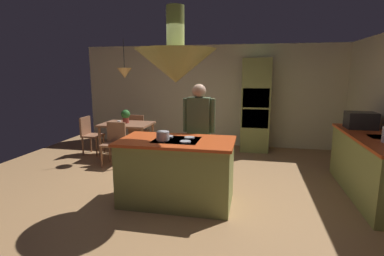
{
  "coord_description": "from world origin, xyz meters",
  "views": [
    {
      "loc": [
        1.05,
        -4.15,
        1.88
      ],
      "look_at": [
        0.1,
        0.4,
        1.0
      ],
      "focal_mm": 27.69,
      "sensor_mm": 36.0,
      "label": 1
    }
  ],
  "objects_px": {
    "oven_tower": "(256,105)",
    "chair_by_back_wall": "(138,129)",
    "kitchen_island": "(177,171)",
    "cup_on_table": "(119,123)",
    "chair_facing_island": "(115,141)",
    "cooking_pot_on_cooktop": "(163,136)",
    "microwave_on_counter": "(361,120)",
    "person_at_island": "(199,128)",
    "chair_at_corner": "(90,133)",
    "dining_table": "(127,128)",
    "potted_plant_on_table": "(126,116)"
  },
  "relations": [
    {
      "from": "potted_plant_on_table",
      "to": "dining_table",
      "type": "bearing_deg",
      "value": -32.42
    },
    {
      "from": "microwave_on_counter",
      "to": "chair_by_back_wall",
      "type": "bearing_deg",
      "value": 164.45
    },
    {
      "from": "chair_at_corner",
      "to": "chair_by_back_wall",
      "type": "bearing_deg",
      "value": -56.06
    },
    {
      "from": "oven_tower",
      "to": "chair_by_back_wall",
      "type": "relative_size",
      "value": 2.53
    },
    {
      "from": "cup_on_table",
      "to": "oven_tower",
      "type": "bearing_deg",
      "value": 24.97
    },
    {
      "from": "cooking_pot_on_cooktop",
      "to": "microwave_on_counter",
      "type": "bearing_deg",
      "value": 27.93
    },
    {
      "from": "potted_plant_on_table",
      "to": "chair_by_back_wall",
      "type": "bearing_deg",
      "value": 87.56
    },
    {
      "from": "chair_at_corner",
      "to": "potted_plant_on_table",
      "type": "xyz_separation_m",
      "value": [
        0.9,
        0.02,
        0.42
      ]
    },
    {
      "from": "chair_by_back_wall",
      "to": "cooking_pot_on_cooktop",
      "type": "height_order",
      "value": "cooking_pot_on_cooktop"
    },
    {
      "from": "oven_tower",
      "to": "cooking_pot_on_cooktop",
      "type": "distance_m",
      "value": 3.6
    },
    {
      "from": "kitchen_island",
      "to": "dining_table",
      "type": "relative_size",
      "value": 1.49
    },
    {
      "from": "person_at_island",
      "to": "chair_facing_island",
      "type": "distance_m",
      "value": 2.09
    },
    {
      "from": "kitchen_island",
      "to": "chair_facing_island",
      "type": "xyz_separation_m",
      "value": [
        -1.7,
        1.48,
        0.03
      ]
    },
    {
      "from": "chair_by_back_wall",
      "to": "microwave_on_counter",
      "type": "distance_m",
      "value": 4.75
    },
    {
      "from": "cup_on_table",
      "to": "dining_table",
      "type": "bearing_deg",
      "value": 66.57
    },
    {
      "from": "chair_facing_island",
      "to": "chair_by_back_wall",
      "type": "xyz_separation_m",
      "value": [
        0.0,
        1.25,
        0.0
      ]
    },
    {
      "from": "chair_by_back_wall",
      "to": "cooking_pot_on_cooktop",
      "type": "relative_size",
      "value": 4.83
    },
    {
      "from": "chair_at_corner",
      "to": "microwave_on_counter",
      "type": "height_order",
      "value": "microwave_on_counter"
    },
    {
      "from": "chair_by_back_wall",
      "to": "potted_plant_on_table",
      "type": "height_order",
      "value": "potted_plant_on_table"
    },
    {
      "from": "chair_facing_island",
      "to": "chair_by_back_wall",
      "type": "bearing_deg",
      "value": 90.0
    },
    {
      "from": "dining_table",
      "to": "chair_by_back_wall",
      "type": "xyz_separation_m",
      "value": [
        0.0,
        0.62,
        -0.15
      ]
    },
    {
      "from": "dining_table",
      "to": "microwave_on_counter",
      "type": "height_order",
      "value": "microwave_on_counter"
    },
    {
      "from": "dining_table",
      "to": "chair_by_back_wall",
      "type": "bearing_deg",
      "value": 90.0
    },
    {
      "from": "kitchen_island",
      "to": "dining_table",
      "type": "bearing_deg",
      "value": 128.99
    },
    {
      "from": "dining_table",
      "to": "cooking_pot_on_cooktop",
      "type": "relative_size",
      "value": 6.08
    },
    {
      "from": "kitchen_island",
      "to": "cup_on_table",
      "type": "bearing_deg",
      "value": 133.26
    },
    {
      "from": "oven_tower",
      "to": "chair_facing_island",
      "type": "distance_m",
      "value": 3.36
    },
    {
      "from": "oven_tower",
      "to": "chair_facing_island",
      "type": "relative_size",
      "value": 2.53
    },
    {
      "from": "cup_on_table",
      "to": "microwave_on_counter",
      "type": "distance_m",
      "value": 4.66
    },
    {
      "from": "dining_table",
      "to": "person_at_island",
      "type": "height_order",
      "value": "person_at_island"
    },
    {
      "from": "person_at_island",
      "to": "cup_on_table",
      "type": "bearing_deg",
      "value": 149.27
    },
    {
      "from": "chair_by_back_wall",
      "to": "potted_plant_on_table",
      "type": "xyz_separation_m",
      "value": [
        -0.03,
        -0.61,
        0.42
      ]
    },
    {
      "from": "oven_tower",
      "to": "microwave_on_counter",
      "type": "relative_size",
      "value": 4.78
    },
    {
      "from": "chair_facing_island",
      "to": "cup_on_table",
      "type": "bearing_deg",
      "value": 101.66
    },
    {
      "from": "oven_tower",
      "to": "cup_on_table",
      "type": "xyz_separation_m",
      "value": [
        -2.89,
        -1.34,
        -0.29
      ]
    },
    {
      "from": "chair_facing_island",
      "to": "oven_tower",
      "type": "bearing_deg",
      "value": 32.25
    },
    {
      "from": "microwave_on_counter",
      "to": "oven_tower",
      "type": "bearing_deg",
      "value": 134.3
    },
    {
      "from": "oven_tower",
      "to": "potted_plant_on_table",
      "type": "height_order",
      "value": "oven_tower"
    },
    {
      "from": "kitchen_island",
      "to": "cup_on_table",
      "type": "xyz_separation_m",
      "value": [
        -1.79,
        1.9,
        0.33
      ]
    },
    {
      "from": "person_at_island",
      "to": "microwave_on_counter",
      "type": "height_order",
      "value": "person_at_island"
    },
    {
      "from": "dining_table",
      "to": "cooking_pot_on_cooktop",
      "type": "bearing_deg",
      "value": -55.37
    },
    {
      "from": "dining_table",
      "to": "chair_at_corner",
      "type": "relative_size",
      "value": 1.26
    },
    {
      "from": "oven_tower",
      "to": "person_at_island",
      "type": "distance_m",
      "value": 2.68
    },
    {
      "from": "chair_facing_island",
      "to": "kitchen_island",
      "type": "bearing_deg",
      "value": -40.98
    },
    {
      "from": "dining_table",
      "to": "microwave_on_counter",
      "type": "relative_size",
      "value": 2.38
    },
    {
      "from": "microwave_on_counter",
      "to": "kitchen_island",
      "type": "bearing_deg",
      "value": -152.79
    },
    {
      "from": "dining_table",
      "to": "person_at_island",
      "type": "distance_m",
      "value": 2.36
    },
    {
      "from": "person_at_island",
      "to": "cup_on_table",
      "type": "xyz_separation_m",
      "value": [
        -1.98,
        1.17,
        -0.17
      ]
    },
    {
      "from": "kitchen_island",
      "to": "chair_facing_island",
      "type": "bearing_deg",
      "value": 139.02
    },
    {
      "from": "cooking_pot_on_cooktop",
      "to": "chair_facing_island",
      "type": "bearing_deg",
      "value": 133.78
    }
  ]
}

